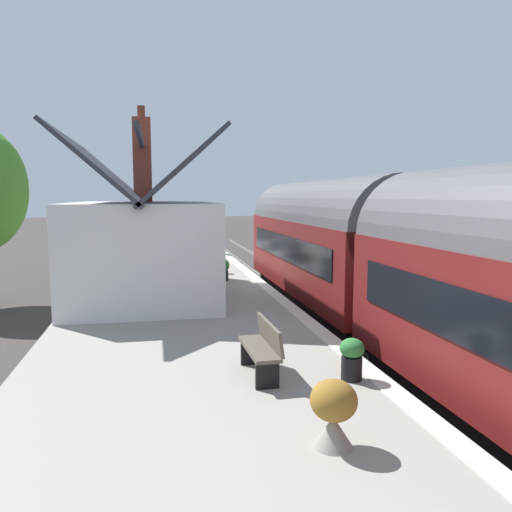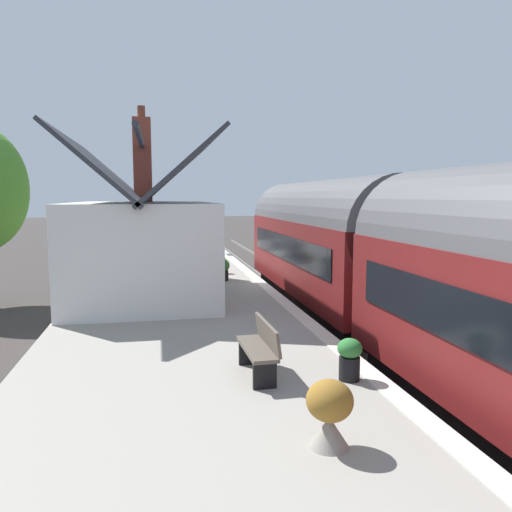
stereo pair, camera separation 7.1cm
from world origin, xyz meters
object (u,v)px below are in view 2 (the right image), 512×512
at_px(bench_near_building, 199,249).
at_px(planter_under_sign, 350,357).
at_px(train, 402,266).
at_px(planter_bench_right, 330,412).
at_px(bench_platform_end, 190,242).
at_px(planter_edge_near, 221,264).
at_px(station_building, 144,243).
at_px(planter_by_door, 119,253).
at_px(station_sign_board, 213,230).
at_px(bench_mid_platform, 204,253).
at_px(planter_corner_building, 222,269).
at_px(bench_by_lamp, 260,347).

bearing_deg(bench_near_building, planter_under_sign, -176.08).
height_order(train, planter_bench_right, train).
distance_m(train, bench_platform_end, 16.71).
xyz_separation_m(bench_near_building, planter_edge_near, (-4.41, -0.46, -0.13)).
xyz_separation_m(station_building, bench_platform_end, (11.76, -2.07, -1.03)).
bearing_deg(planter_bench_right, planter_by_door, 11.29).
bearing_deg(planter_by_door, planter_edge_near, -140.62).
bearing_deg(station_sign_board, bench_mid_platform, 168.19).
relative_size(planter_corner_building, planter_edge_near, 1.20).
relative_size(train, planter_under_sign, 32.30).
height_order(train, station_sign_board, train).
bearing_deg(planter_corner_building, bench_platform_end, 2.72).
distance_m(train, station_building, 7.37).
bearing_deg(bench_mid_platform, station_sign_board, -11.81).
xyz_separation_m(bench_platform_end, planter_bench_right, (-21.45, -0.22, -0.06)).
distance_m(planter_under_sign, planter_bench_right, 2.20).
bearing_deg(station_building, train, -127.73).
relative_size(bench_near_building, station_sign_board, 0.90).
distance_m(planter_corner_building, planter_edge_near, 1.66).
bearing_deg(train, bench_by_lamp, 125.87).
bearing_deg(bench_mid_platform, train, -161.64).
bearing_deg(bench_near_building, planter_by_door, 81.98).
distance_m(station_building, planter_edge_near, 4.61).
distance_m(station_building, bench_near_building, 8.34).
bearing_deg(planter_bench_right, bench_mid_platform, -0.08).
height_order(planter_bench_right, planter_by_door, planter_bench_right).
bearing_deg(station_sign_board, bench_platform_end, 31.66).
bearing_deg(bench_platform_end, planter_edge_near, -175.66).
relative_size(bench_platform_end, planter_edge_near, 2.11).
relative_size(station_building, bench_mid_platform, 5.06).
relative_size(bench_by_lamp, planter_edge_near, 2.11).
relative_size(train, planter_corner_building, 26.62).
height_order(station_building, planter_corner_building, station_building).
relative_size(bench_by_lamp, planter_by_door, 1.66).
bearing_deg(planter_edge_near, bench_mid_platform, 8.64).
bearing_deg(train, bench_mid_platform, 18.36).
height_order(bench_near_building, planter_under_sign, bench_near_building).
bearing_deg(train, station_building, 52.27).
distance_m(train, planter_under_sign, 4.20).
bearing_deg(planter_edge_near, planter_under_sign, -176.88).
height_order(train, planter_under_sign, train).
bearing_deg(train, station_sign_board, 10.47).
distance_m(planter_corner_building, planter_under_sign, 9.68).
distance_m(planter_under_sign, station_sign_board, 17.79).
relative_size(station_building, bench_by_lamp, 5.06).
height_order(bench_near_building, planter_edge_near, bench_near_building).
bearing_deg(bench_near_building, station_building, 164.34).
xyz_separation_m(train, planter_by_door, (12.98, 7.16, -0.99)).
bearing_deg(bench_by_lamp, planter_edge_near, -3.77).
relative_size(bench_by_lamp, station_sign_board, 0.90).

